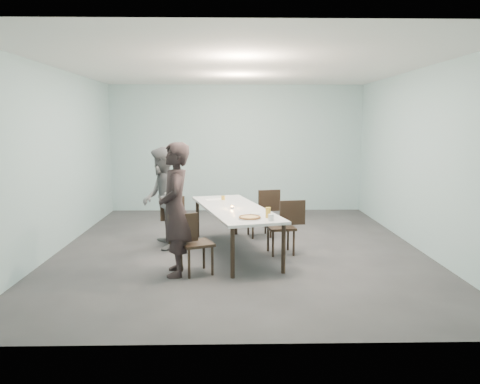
{
  "coord_description": "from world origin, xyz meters",
  "views": [
    {
      "loc": [
        -0.16,
        -7.72,
        2.1
      ],
      "look_at": [
        0.0,
        -0.27,
        1.0
      ],
      "focal_mm": 35.0,
      "sensor_mm": 36.0,
      "label": 1
    }
  ],
  "objects_px": {
    "diner_near": "(175,209)",
    "side_plate": "(256,213)",
    "diner_far": "(163,198)",
    "amber_tumbler": "(223,198)",
    "pizza": "(250,217)",
    "chair_near_right": "(286,223)",
    "chair_far_right": "(264,210)",
    "beer_glass": "(268,213)",
    "chair_far_left": "(179,218)",
    "table": "(235,211)",
    "water_tumbler": "(271,217)",
    "chair_near_left": "(191,239)",
    "tealight": "(232,207)"
  },
  "relations": [
    {
      "from": "pizza",
      "to": "tealight",
      "type": "distance_m",
      "value": 0.83
    },
    {
      "from": "chair_near_left",
      "to": "pizza",
      "type": "relative_size",
      "value": 2.56
    },
    {
      "from": "chair_far_right",
      "to": "side_plate",
      "type": "bearing_deg",
      "value": 70.03
    },
    {
      "from": "table",
      "to": "tealight",
      "type": "xyz_separation_m",
      "value": [
        -0.04,
        -0.12,
        0.08
      ]
    },
    {
      "from": "chair_near_right",
      "to": "side_plate",
      "type": "height_order",
      "value": "chair_near_right"
    },
    {
      "from": "beer_glass",
      "to": "chair_far_left",
      "type": "bearing_deg",
      "value": 138.62
    },
    {
      "from": "chair_near_left",
      "to": "diner_far",
      "type": "xyz_separation_m",
      "value": [
        -0.59,
        1.41,
        0.36
      ]
    },
    {
      "from": "diner_far",
      "to": "beer_glass",
      "type": "height_order",
      "value": "diner_far"
    },
    {
      "from": "table",
      "to": "pizza",
      "type": "height_order",
      "value": "pizza"
    },
    {
      "from": "diner_far",
      "to": "tealight",
      "type": "height_order",
      "value": "diner_far"
    },
    {
      "from": "diner_near",
      "to": "pizza",
      "type": "height_order",
      "value": "diner_near"
    },
    {
      "from": "beer_glass",
      "to": "tealight",
      "type": "distance_m",
      "value": 0.89
    },
    {
      "from": "chair_far_right",
      "to": "pizza",
      "type": "xyz_separation_m",
      "value": [
        -0.35,
        -2.04,
        0.27
      ]
    },
    {
      "from": "diner_far",
      "to": "amber_tumbler",
      "type": "relative_size",
      "value": 21.43
    },
    {
      "from": "tealight",
      "to": "chair_far_right",
      "type": "bearing_deg",
      "value": 64.58
    },
    {
      "from": "pizza",
      "to": "side_plate",
      "type": "relative_size",
      "value": 1.89
    },
    {
      "from": "table",
      "to": "water_tumbler",
      "type": "bearing_deg",
      "value": -64.43
    },
    {
      "from": "diner_far",
      "to": "side_plate",
      "type": "height_order",
      "value": "diner_far"
    },
    {
      "from": "table",
      "to": "amber_tumbler",
      "type": "bearing_deg",
      "value": 104.81
    },
    {
      "from": "chair_near_left",
      "to": "tealight",
      "type": "relative_size",
      "value": 15.54
    },
    {
      "from": "side_plate",
      "to": "table",
      "type": "bearing_deg",
      "value": 121.44
    },
    {
      "from": "beer_glass",
      "to": "water_tumbler",
      "type": "distance_m",
      "value": 0.2
    },
    {
      "from": "side_plate",
      "to": "diner_near",
      "type": "bearing_deg",
      "value": -153.59
    },
    {
      "from": "chair_far_right",
      "to": "beer_glass",
      "type": "height_order",
      "value": "beer_glass"
    },
    {
      "from": "side_plate",
      "to": "chair_near_left",
      "type": "bearing_deg",
      "value": -148.54
    },
    {
      "from": "chair_near_left",
      "to": "chair_far_right",
      "type": "relative_size",
      "value": 1.0
    },
    {
      "from": "chair_near_left",
      "to": "chair_far_left",
      "type": "height_order",
      "value": "same"
    },
    {
      "from": "pizza",
      "to": "chair_far_left",
      "type": "bearing_deg",
      "value": 131.2
    },
    {
      "from": "amber_tumbler",
      "to": "table",
      "type": "bearing_deg",
      "value": -75.19
    },
    {
      "from": "chair_far_right",
      "to": "pizza",
      "type": "distance_m",
      "value": 2.09
    },
    {
      "from": "chair_far_left",
      "to": "chair_near_right",
      "type": "distance_m",
      "value": 1.83
    },
    {
      "from": "amber_tumbler",
      "to": "chair_far_left",
      "type": "bearing_deg",
      "value": -156.61
    },
    {
      "from": "chair_near_left",
      "to": "chair_near_right",
      "type": "relative_size",
      "value": 1.0
    },
    {
      "from": "table",
      "to": "chair_near_left",
      "type": "bearing_deg",
      "value": -119.45
    },
    {
      "from": "beer_glass",
      "to": "water_tumbler",
      "type": "bearing_deg",
      "value": -83.25
    },
    {
      "from": "table",
      "to": "chair_near_right",
      "type": "relative_size",
      "value": 3.15
    },
    {
      "from": "chair_far_right",
      "to": "amber_tumbler",
      "type": "xyz_separation_m",
      "value": [
        -0.75,
        -0.4,
        0.29
      ]
    },
    {
      "from": "chair_near_left",
      "to": "chair_far_right",
      "type": "distance_m",
      "value": 2.51
    },
    {
      "from": "table",
      "to": "water_tumbler",
      "type": "relative_size",
      "value": 30.5
    },
    {
      "from": "beer_glass",
      "to": "chair_near_left",
      "type": "bearing_deg",
      "value": -167.07
    },
    {
      "from": "diner_near",
      "to": "side_plate",
      "type": "xyz_separation_m",
      "value": [
        1.15,
        0.57,
        -0.17
      ]
    },
    {
      "from": "chair_far_right",
      "to": "amber_tumbler",
      "type": "height_order",
      "value": "chair_far_right"
    },
    {
      "from": "chair_near_left",
      "to": "diner_near",
      "type": "xyz_separation_m",
      "value": [
        -0.21,
        0.0,
        0.42
      ]
    },
    {
      "from": "chair_near_left",
      "to": "chair_near_right",
      "type": "bearing_deg",
      "value": 12.0
    },
    {
      "from": "pizza",
      "to": "chair_near_right",
      "type": "bearing_deg",
      "value": 53.84
    },
    {
      "from": "diner_near",
      "to": "diner_far",
      "type": "height_order",
      "value": "diner_near"
    },
    {
      "from": "chair_far_right",
      "to": "diner_near",
      "type": "xyz_separation_m",
      "value": [
        -1.38,
        -2.22,
        0.42
      ]
    },
    {
      "from": "side_plate",
      "to": "diner_far",
      "type": "bearing_deg",
      "value": 151.03
    },
    {
      "from": "diner_near",
      "to": "water_tumbler",
      "type": "height_order",
      "value": "diner_near"
    },
    {
      "from": "chair_far_left",
      "to": "diner_near",
      "type": "bearing_deg",
      "value": -107.85
    }
  ]
}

